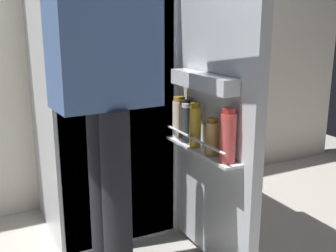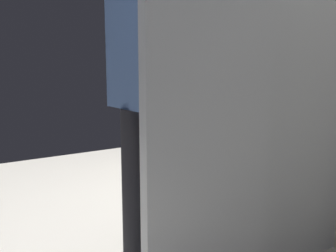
% 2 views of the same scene
% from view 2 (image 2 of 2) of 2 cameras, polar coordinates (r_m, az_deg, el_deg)
% --- Properties ---
extents(kitchen_wall, '(4.40, 0.10, 2.46)m').
position_cam_2_polar(kitchen_wall, '(2.52, 20.40, 12.41)').
color(kitchen_wall, silver).
rests_on(kitchen_wall, ground_plane).
extents(refrigerator, '(0.71, 1.30, 1.68)m').
position_cam_2_polar(refrigerator, '(2.19, 13.47, 2.88)').
color(refrigerator, silver).
rests_on(refrigerator, ground_plane).
extents(person, '(0.57, 0.71, 1.70)m').
position_cam_2_polar(person, '(1.96, -3.67, 7.75)').
color(person, black).
rests_on(person, ground_plane).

